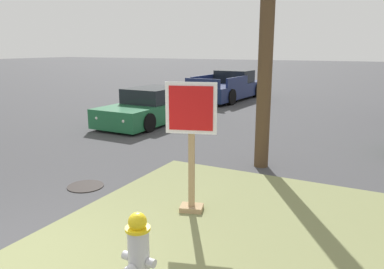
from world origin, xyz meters
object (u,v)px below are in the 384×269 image
manhole_cover (86,186)px  parked_sedan_green (152,107)px  stop_sign (191,149)px  fire_hydrant (139,260)px  pickup_truck_navy (229,88)px

manhole_cover → parked_sedan_green: size_ratio=0.15×
manhole_cover → stop_sign: bearing=-4.5°
stop_sign → parked_sedan_green: stop_sign is taller
fire_hydrant → manhole_cover: 3.88m
manhole_cover → fire_hydrant: bearing=-38.8°
parked_sedan_green → fire_hydrant: bearing=-57.3°
pickup_truck_navy → stop_sign: bearing=-70.3°
pickup_truck_navy → manhole_cover: bearing=-80.0°
manhole_cover → parked_sedan_green: parked_sedan_green is taller
stop_sign → parked_sedan_green: 8.00m
manhole_cover → parked_sedan_green: bearing=112.0°
fire_hydrant → stop_sign: 2.35m
parked_sedan_green → pickup_truck_navy: bearing=89.0°
fire_hydrant → pickup_truck_navy: size_ratio=0.17×
stop_sign → manhole_cover: bearing=175.5°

